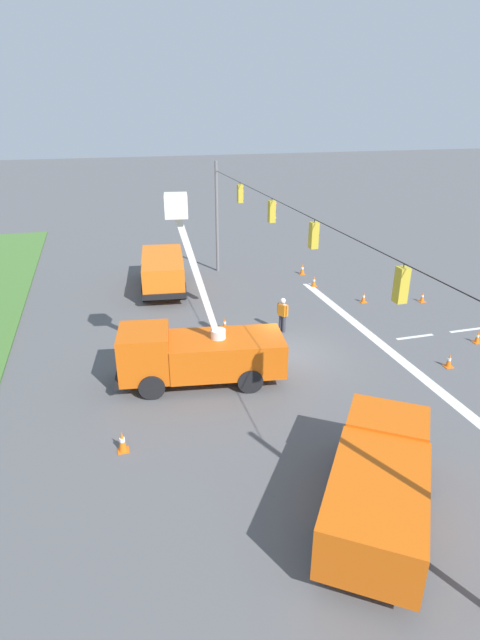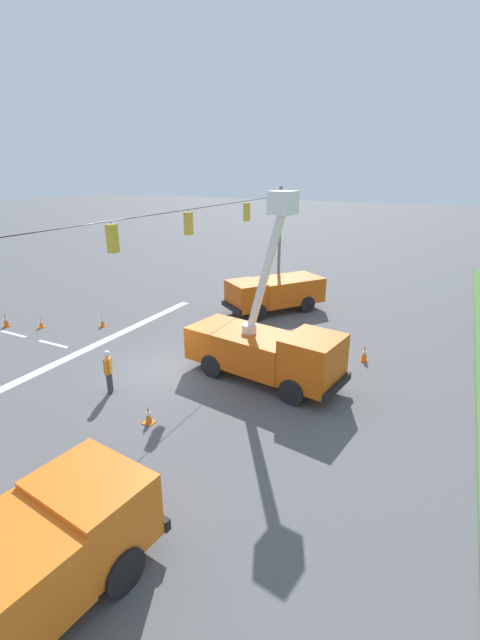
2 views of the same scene
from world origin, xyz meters
name	(u,v)px [view 2 (image 2 of 2)]	position (x,y,z in m)	size (l,w,h in m)	color
ground_plane	(163,372)	(0.00, 0.00, 0.00)	(200.00, 200.00, 0.00)	#565659
lane_markings	(60,346)	(0.00, -6.24, 0.00)	(17.60, 15.25, 0.01)	silver
signal_gantry	(157,267)	(-0.08, 0.00, 4.58)	(26.20, 0.33, 7.20)	slate
utility_truck_bucket_lift	(267,348)	(-1.33, 4.26, 1.43)	(3.28, 6.90, 7.53)	#D6560F
utility_truck_support_far	(275,292)	(-9.84, 1.06, 1.21)	(6.21, 5.38, 2.05)	#D6560F
road_worker	(108,369)	(2.38, -0.75, 1.00)	(0.57, 0.41, 1.77)	#383842
traffic_cone_foreground_right	(148,415)	(3.40, 1.94, 0.30)	(0.36, 0.36, 0.64)	orange
traffic_cone_mid_left	(6,320)	(-0.58, -11.07, 0.39)	(0.36, 0.36, 0.78)	orange
traffic_cone_mid_right	(41,323)	(-1.34, -9.21, 0.28)	(0.36, 0.36, 0.59)	orange
traffic_cone_far_left	(365,353)	(-5.06, 7.48, 0.37)	(0.36, 0.36, 0.75)	orange
traffic_cone_far_right	(102,321)	(-3.04, -6.36, 0.30)	(0.36, 0.36, 0.63)	orange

